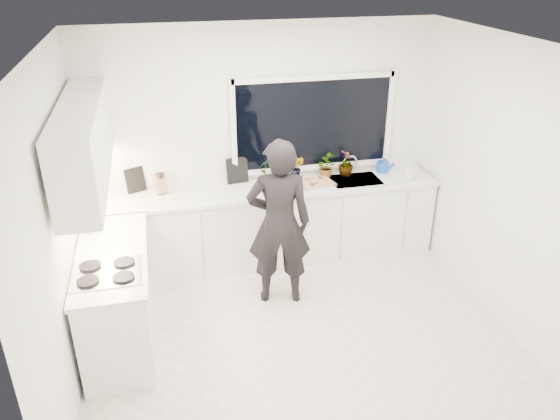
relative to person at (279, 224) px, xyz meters
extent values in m
cube|color=beige|center=(0.06, -0.62, -0.90)|extent=(4.00, 3.50, 0.02)
cube|color=white|center=(0.06, 1.14, 0.46)|extent=(4.00, 0.02, 2.70)
cube|color=white|center=(-1.95, -0.62, 0.46)|extent=(0.02, 3.50, 2.70)
cube|color=white|center=(2.07, -0.62, 0.46)|extent=(0.02, 3.50, 2.70)
cube|color=white|center=(0.06, -0.62, 1.82)|extent=(4.00, 3.50, 0.02)
cube|color=black|center=(0.66, 1.10, 0.66)|extent=(1.80, 0.02, 1.00)
cube|color=white|center=(0.06, 0.83, -0.45)|extent=(3.92, 0.58, 0.88)
cube|color=white|center=(-1.61, -0.27, -0.45)|extent=(0.58, 1.60, 0.88)
cube|color=silver|center=(0.06, 0.82, 0.01)|extent=(3.94, 0.62, 0.04)
cube|color=silver|center=(-1.61, -0.27, 0.01)|extent=(0.62, 1.60, 0.04)
cube|color=white|center=(-1.73, 0.08, 0.96)|extent=(0.34, 2.10, 0.70)
cube|color=silver|center=(1.11, 0.83, -0.02)|extent=(0.58, 0.42, 0.14)
cylinder|color=silver|center=(1.11, 1.03, 0.14)|extent=(0.03, 0.03, 0.22)
cube|color=black|center=(-1.63, -0.62, 0.05)|extent=(0.56, 0.48, 0.03)
imported|color=black|center=(0.00, 0.00, 0.00)|extent=(0.71, 0.53, 1.78)
cube|color=#B9BABE|center=(0.61, 0.80, 0.05)|extent=(0.47, 0.39, 0.03)
cube|color=red|center=(0.61, 0.80, 0.06)|extent=(0.43, 0.34, 0.01)
cylinder|color=blue|center=(1.52, 0.99, 0.10)|extent=(0.16, 0.16, 0.13)
cylinder|color=silver|center=(-1.79, 0.93, 0.16)|extent=(0.12, 0.12, 0.26)
cube|color=olive|center=(-1.12, 0.97, 0.14)|extent=(0.16, 0.14, 0.22)
cylinder|color=#BAB9BE|center=(-1.79, 0.18, 0.11)|extent=(0.17, 0.17, 0.16)
cube|color=black|center=(-1.39, 1.07, 0.17)|extent=(0.21, 0.11, 0.28)
cube|color=black|center=(-0.24, 1.07, 0.18)|extent=(0.25, 0.05, 0.30)
imported|color=#26662D|center=(0.07, 0.99, 0.18)|extent=(0.19, 0.18, 0.30)
imported|color=#26662D|center=(0.44, 0.99, 0.18)|extent=(0.20, 0.19, 0.29)
imported|color=#26662D|center=(0.79, 0.99, 0.17)|extent=(0.23, 0.26, 0.27)
imported|color=#26662D|center=(1.05, 0.99, 0.19)|extent=(0.20, 0.20, 0.31)
imported|color=#D8BF66|center=(1.71, 0.68, 0.18)|extent=(0.12, 0.12, 0.29)
imported|color=#D8BF66|center=(1.72, 0.68, 0.14)|extent=(0.10, 0.10, 0.21)
camera|label=1|loc=(-1.10, -4.72, 2.51)|focal=35.00mm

